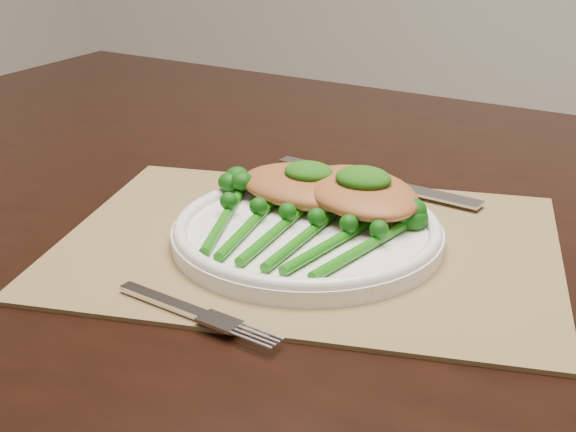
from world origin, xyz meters
The scene contains 9 objects.
placemat centered at (0.10, 0.01, 0.75)m, with size 0.43×0.32×0.00m, color olive.
dinner_plate centered at (0.10, 0.01, 0.76)m, with size 0.24×0.24×0.02m.
knife centered at (0.07, 0.17, 0.76)m, with size 0.23×0.04×0.01m.
fork centered at (0.10, -0.15, 0.76)m, with size 0.15×0.03×0.00m.
chicken_fillet_left centered at (0.07, 0.06, 0.78)m, with size 0.14×0.10×0.03m, color #A86030.
chicken_fillet_right centered at (0.12, 0.06, 0.79)m, with size 0.13×0.09×0.03m, color #A86030.
pesto_dollop_left centered at (0.07, 0.06, 0.80)m, with size 0.05×0.04×0.02m, color #134409.
pesto_dollop_right centered at (0.13, 0.06, 0.80)m, with size 0.05×0.04×0.02m, color #134409.
broccolini_bundle centered at (0.10, -0.02, 0.77)m, with size 0.16×0.18×0.04m.
Camera 1 is at (0.39, -0.57, 1.05)m, focal length 50.00 mm.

